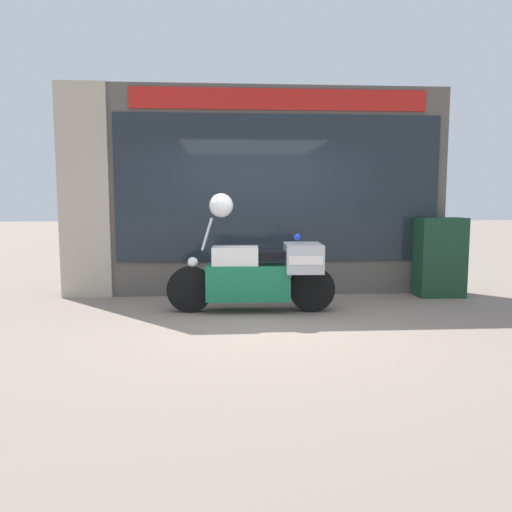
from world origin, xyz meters
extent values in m
plane|color=gray|center=(0.00, 0.00, 0.00)|extent=(60.00, 60.00, 0.00)
cube|color=#56514C|center=(0.00, 2.00, 1.64)|extent=(6.09, 0.40, 3.28)
cube|color=#B2A893|center=(-2.66, 2.03, 1.64)|extent=(0.77, 0.55, 3.28)
cube|color=#1E262D|center=(0.35, 1.79, 1.69)|extent=(5.09, 0.02, 2.28)
cube|color=red|center=(0.35, 1.78, 3.05)|extent=(4.58, 0.03, 0.32)
cube|color=slate|center=(0.31, 2.01, 0.28)|extent=(4.87, 0.30, 0.55)
cube|color=silver|center=(0.31, 2.15, 1.16)|extent=(4.87, 0.02, 1.27)
cube|color=beige|center=(0.31, 2.01, 1.79)|extent=(4.87, 0.30, 0.02)
cube|color=black|center=(-1.53, 2.01, 1.83)|extent=(0.18, 0.04, 0.06)
cube|color=navy|center=(-0.61, 2.01, 1.83)|extent=(0.18, 0.04, 0.06)
cube|color=#B7B2A8|center=(0.31, 2.01, 1.83)|extent=(0.18, 0.04, 0.06)
cube|color=#C68E19|center=(1.23, 2.01, 1.83)|extent=(0.18, 0.04, 0.06)
cube|color=#195623|center=(2.15, 2.01, 1.83)|extent=(0.18, 0.04, 0.06)
cube|color=red|center=(-1.40, 1.94, 0.69)|extent=(0.19, 0.04, 0.27)
cube|color=#2866B7|center=(-0.26, 1.94, 0.69)|extent=(0.19, 0.03, 0.27)
cube|color=orange|center=(0.88, 1.94, 0.69)|extent=(0.19, 0.01, 0.27)
cube|color=white|center=(2.02, 1.94, 0.69)|extent=(0.19, 0.01, 0.27)
cylinder|color=black|center=(-0.99, 0.67, 0.31)|extent=(0.63, 0.17, 0.62)
cylinder|color=black|center=(0.67, 0.59, 0.31)|extent=(0.63, 0.17, 0.62)
cube|color=#19754C|center=(-0.20, 0.63, 0.41)|extent=(1.14, 0.51, 0.48)
cube|color=white|center=(-0.37, 0.64, 0.75)|extent=(0.63, 0.44, 0.27)
cube|color=black|center=(0.05, 0.62, 0.78)|extent=(0.67, 0.37, 0.10)
cube|color=#B7B7BC|center=(0.54, 0.60, 0.74)|extent=(0.52, 0.68, 0.38)
cube|color=white|center=(0.54, 0.60, 0.74)|extent=(0.47, 0.68, 0.11)
cube|color=#B2BCC6|center=(-0.74, 0.66, 1.07)|extent=(0.17, 0.33, 0.43)
sphere|color=white|center=(-0.95, 0.66, 0.68)|extent=(0.14, 0.14, 0.14)
sphere|color=blue|center=(0.46, 0.60, 1.02)|extent=(0.09, 0.09, 0.09)
cube|color=#193D28|center=(2.87, 1.53, 0.62)|extent=(0.72, 0.44, 1.24)
sphere|color=white|center=(-0.56, 0.65, 1.44)|extent=(0.32, 0.32, 0.32)
camera|label=1|loc=(-0.54, -6.05, 1.52)|focal=35.00mm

